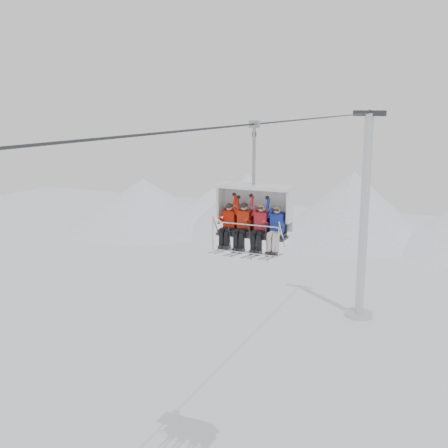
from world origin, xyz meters
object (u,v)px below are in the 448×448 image
at_px(skier_far_left, 228,224).
at_px(skier_far_right, 276,228).
at_px(skier_center_left, 243,224).
at_px(chairlift_carrier, 255,209).
at_px(lift_tower_right, 363,232).
at_px(skier_center_right, 260,226).

relative_size(skier_far_left, skier_far_right, 1.00).
bearing_deg(skier_center_left, chairlift_carrier, 47.91).
xyz_separation_m(lift_tower_right, skier_center_left, (-0.27, -19.94, 4.43)).
distance_m(lift_tower_right, skier_far_left, 20.44).
height_order(chairlift_carrier, skier_center_left, chairlift_carrier).
bearing_deg(skier_center_left, skier_center_right, 0.00).
height_order(lift_tower_right, skier_far_left, lift_tower_right).
height_order(skier_center_right, skier_far_right, skier_center_right).
xyz_separation_m(lift_tower_right, chairlift_carrier, (0.00, -19.63, 4.89)).
bearing_deg(skier_far_right, skier_center_right, 179.65).
relative_size(chairlift_carrier, skier_far_left, 2.36).
xyz_separation_m(skier_far_left, skier_far_right, (1.59, 0.01, 0.02)).
height_order(lift_tower_right, skier_far_right, lift_tower_right).
relative_size(chairlift_carrier, skier_center_right, 2.36).
relative_size(skier_center_right, skier_far_right, 1.00).
bearing_deg(lift_tower_right, skier_far_right, -87.65).
distance_m(lift_tower_right, skier_center_right, 20.43).
bearing_deg(skier_center_left, skier_far_right, -0.17).
bearing_deg(lift_tower_right, chairlift_carrier, -90.00).
xyz_separation_m(chairlift_carrier, skier_center_right, (0.30, -0.30, -0.47)).
distance_m(skier_center_left, skier_far_right, 1.09).
distance_m(chairlift_carrier, skier_center_right, 0.63).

